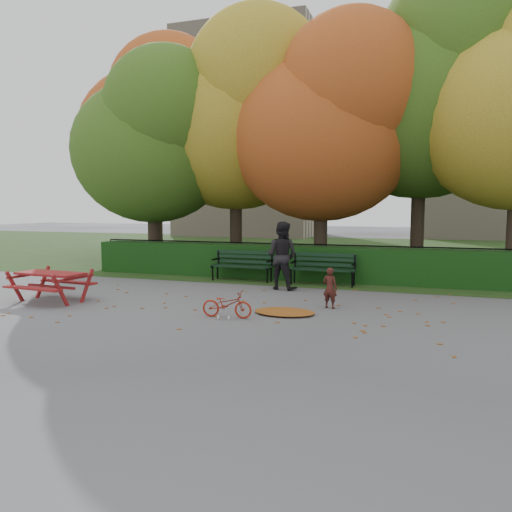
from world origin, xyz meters
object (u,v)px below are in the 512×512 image
(tree_f, at_px, (160,124))
(bench_left, at_px, (243,263))
(tree_d, at_px, (434,86))
(bench_right, at_px, (323,266))
(tree_b, at_px, (242,114))
(bicycle, at_px, (227,304))
(tree_a, at_px, (157,139))
(picnic_table, at_px, (51,279))
(child, at_px, (330,288))
(adult, at_px, (282,256))
(tree_c, at_px, (331,122))

(tree_f, distance_m, bench_left, 9.56)
(tree_d, distance_m, bench_right, 7.07)
(tree_b, bearing_deg, bicycle, -71.68)
(tree_a, bearing_deg, tree_d, 10.33)
(tree_b, xyz_separation_m, picnic_table, (-1.88, -7.56, -4.87))
(bench_right, relative_size, child, 2.03)
(child, distance_m, adult, 2.68)
(tree_b, relative_size, tree_c, 1.10)
(bench_right, bearing_deg, tree_b, 139.33)
(bench_left, distance_m, child, 4.48)
(tree_c, distance_m, bench_left, 5.31)
(tree_f, relative_size, child, 10.36)
(tree_a, xyz_separation_m, tree_f, (-1.94, 3.66, 1.17))
(bicycle, bearing_deg, tree_b, 14.54)
(tree_c, height_order, bench_left, tree_c)
(tree_f, distance_m, picnic_table, 11.64)
(tree_d, height_order, tree_f, tree_d)
(tree_a, relative_size, picnic_table, 4.38)
(tree_b, height_order, tree_d, tree_d)
(tree_b, relative_size, picnic_table, 5.15)
(tree_c, relative_size, bench_right, 4.44)
(picnic_table, xyz_separation_m, child, (6.20, 1.36, -0.09))
(bench_left, bearing_deg, picnic_table, -123.78)
(tree_c, bearing_deg, bicycle, -95.77)
(tree_b, distance_m, picnic_table, 9.19)
(tree_d, relative_size, bicycle, 9.45)
(bench_left, xyz_separation_m, adult, (1.51, -1.11, 0.38))
(bench_left, bearing_deg, tree_f, 136.49)
(tree_d, height_order, bicycle, tree_d)
(picnic_table, height_order, child, child)
(tree_d, bearing_deg, bicycle, -114.44)
(tree_b, distance_m, bench_left, 5.87)
(tree_f, height_order, adult, tree_f)
(picnic_table, xyz_separation_m, adult, (4.53, 3.41, 0.37))
(tree_c, height_order, bench_right, tree_c)
(tree_d, xyz_separation_m, bench_left, (-5.18, -3.53, -5.46))
(tree_a, relative_size, bicycle, 7.38)
(tree_f, xyz_separation_m, bench_left, (5.83, -5.54, -5.17))
(tree_a, distance_m, bench_left, 5.89)
(tree_d, distance_m, adult, 7.80)
(tree_d, bearing_deg, tree_a, -169.67)
(bench_right, bearing_deg, bicycle, -101.62)
(tree_a, bearing_deg, picnic_table, -82.27)
(tree_b, distance_m, child, 9.04)
(tree_a, xyz_separation_m, picnic_table, (0.87, -6.39, -3.99))
(tree_c, bearing_deg, bench_right, -83.30)
(tree_c, xyz_separation_m, bicycle, (-0.71, -6.98, -4.56))
(tree_a, height_order, child, tree_a)
(bench_right, xyz_separation_m, adult, (-0.89, -1.11, 0.38))
(tree_c, bearing_deg, child, -79.08)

